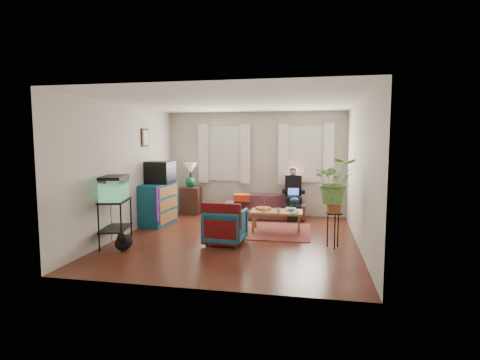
% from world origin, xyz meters
% --- Properties ---
extents(floor, '(4.50, 5.00, 0.01)m').
position_xyz_m(floor, '(0.00, 0.00, 0.00)').
color(floor, '#4F2B14').
rests_on(floor, ground).
extents(ceiling, '(4.50, 5.00, 0.01)m').
position_xyz_m(ceiling, '(0.00, 0.00, 2.60)').
color(ceiling, white).
rests_on(ceiling, wall_back).
extents(wall_back, '(4.50, 0.01, 2.60)m').
position_xyz_m(wall_back, '(0.00, 2.50, 1.30)').
color(wall_back, silver).
rests_on(wall_back, floor).
extents(wall_front, '(4.50, 0.01, 2.60)m').
position_xyz_m(wall_front, '(0.00, -2.50, 1.30)').
color(wall_front, silver).
rests_on(wall_front, floor).
extents(wall_left, '(0.01, 5.00, 2.60)m').
position_xyz_m(wall_left, '(-2.25, 0.00, 1.30)').
color(wall_left, silver).
rests_on(wall_left, floor).
extents(wall_right, '(0.01, 5.00, 2.60)m').
position_xyz_m(wall_right, '(2.25, 0.00, 1.30)').
color(wall_right, silver).
rests_on(wall_right, floor).
extents(window_left, '(1.08, 0.04, 1.38)m').
position_xyz_m(window_left, '(-0.80, 2.48, 1.55)').
color(window_left, white).
rests_on(window_left, wall_back).
extents(window_right, '(1.08, 0.04, 1.38)m').
position_xyz_m(window_right, '(1.25, 2.48, 1.55)').
color(window_right, white).
rests_on(window_right, wall_back).
extents(curtains_left, '(1.36, 0.06, 1.50)m').
position_xyz_m(curtains_left, '(-0.80, 2.40, 1.55)').
color(curtains_left, white).
rests_on(curtains_left, wall_back).
extents(curtains_right, '(1.36, 0.06, 1.50)m').
position_xyz_m(curtains_right, '(1.25, 2.40, 1.55)').
color(curtains_right, white).
rests_on(curtains_right, wall_back).
extents(picture_frame, '(0.04, 0.32, 0.40)m').
position_xyz_m(picture_frame, '(-2.21, 0.85, 1.95)').
color(picture_frame, '#3D2616').
rests_on(picture_frame, wall_left).
extents(area_rug, '(2.03, 1.64, 0.01)m').
position_xyz_m(area_rug, '(0.40, 0.74, 0.01)').
color(area_rug, brown).
rests_on(area_rug, floor).
extents(sofa, '(1.99, 0.96, 0.75)m').
position_xyz_m(sofa, '(0.29, 2.05, 0.38)').
color(sofa, brown).
rests_on(sofa, floor).
extents(seated_person, '(0.54, 0.64, 1.14)m').
position_xyz_m(seated_person, '(0.98, 2.13, 0.57)').
color(seated_person, black).
rests_on(seated_person, sofa).
extents(side_table, '(0.51, 0.51, 0.70)m').
position_xyz_m(side_table, '(-1.65, 2.23, 0.35)').
color(side_table, '#412418').
rests_on(side_table, floor).
extents(table_lamp, '(0.38, 0.38, 0.64)m').
position_xyz_m(table_lamp, '(-1.65, 2.23, 0.99)').
color(table_lamp, white).
rests_on(table_lamp, side_table).
extents(dresser, '(0.57, 1.05, 0.92)m').
position_xyz_m(dresser, '(-1.99, 0.91, 0.46)').
color(dresser, '#125B6D').
rests_on(dresser, floor).
extents(crt_tv, '(0.59, 0.54, 0.49)m').
position_xyz_m(crt_tv, '(-1.96, 1.01, 1.17)').
color(crt_tv, black).
rests_on(crt_tv, dresser).
extents(aquarium_stand, '(0.58, 0.83, 0.84)m').
position_xyz_m(aquarium_stand, '(-2.00, -0.92, 0.42)').
color(aquarium_stand, black).
rests_on(aquarium_stand, floor).
extents(aquarium, '(0.52, 0.75, 0.44)m').
position_xyz_m(aquarium, '(-2.00, -0.92, 1.06)').
color(aquarium, '#7FD899').
rests_on(aquarium, aquarium_stand).
extents(black_cat, '(0.37, 0.47, 0.35)m').
position_xyz_m(black_cat, '(-1.73, -1.13, 0.17)').
color(black_cat, black).
rests_on(black_cat, floor).
extents(armchair, '(0.73, 0.69, 0.70)m').
position_xyz_m(armchair, '(-0.13, -0.33, 0.35)').
color(armchair, '#115069').
rests_on(armchair, floor).
extents(serape_throw, '(0.72, 0.21, 0.58)m').
position_xyz_m(serape_throw, '(-0.15, -0.60, 0.50)').
color(serape_throw, '#9E0A0A').
rests_on(serape_throw, armchair).
extents(coffee_table, '(1.08, 0.62, 0.44)m').
position_xyz_m(coffee_table, '(0.71, 0.72, 0.22)').
color(coffee_table, brown).
rests_on(coffee_table, floor).
extents(cup_a, '(0.12, 0.12, 0.09)m').
position_xyz_m(cup_a, '(0.47, 0.62, 0.49)').
color(cup_a, white).
rests_on(cup_a, coffee_table).
extents(cup_b, '(0.10, 0.10, 0.09)m').
position_xyz_m(cup_b, '(0.76, 0.55, 0.48)').
color(cup_b, beige).
rests_on(cup_b, coffee_table).
extents(bowl, '(0.22, 0.22, 0.05)m').
position_xyz_m(bowl, '(0.99, 0.83, 0.46)').
color(bowl, white).
rests_on(bowl, coffee_table).
extents(snack_tray, '(0.34, 0.34, 0.04)m').
position_xyz_m(snack_tray, '(0.41, 0.86, 0.46)').
color(snack_tray, '#B21414').
rests_on(snack_tray, coffee_table).
extents(birdcage, '(0.18, 0.18, 0.31)m').
position_xyz_m(birdcage, '(1.08, 0.59, 0.59)').
color(birdcage, '#115B6B').
rests_on(birdcage, coffee_table).
extents(plant_stand, '(0.30, 0.30, 0.63)m').
position_xyz_m(plant_stand, '(1.81, -0.26, 0.31)').
color(plant_stand, black).
rests_on(plant_stand, floor).
extents(potted_plant, '(0.80, 0.72, 0.80)m').
position_xyz_m(potted_plant, '(1.81, -0.26, 1.06)').
color(potted_plant, '#599947').
rests_on(potted_plant, plant_stand).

